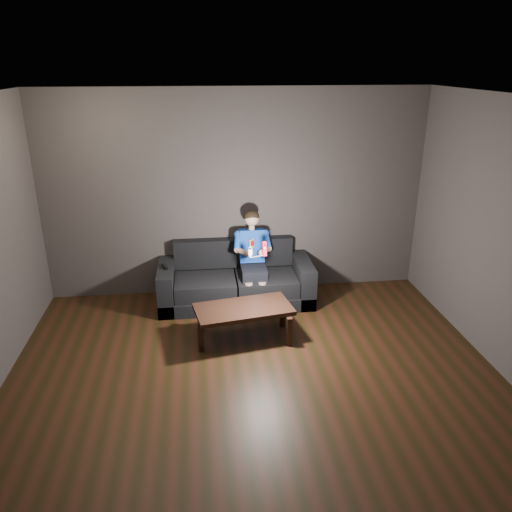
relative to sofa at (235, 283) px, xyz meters
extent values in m
plane|color=black|center=(0.05, -2.14, -0.25)|extent=(5.00, 5.00, 0.00)
cube|color=#403837|center=(0.05, 0.36, 1.10)|extent=(5.00, 0.04, 2.70)
cube|color=silver|center=(0.05, -2.14, 2.45)|extent=(5.00, 5.00, 0.02)
cube|color=black|center=(0.00, -0.03, -0.16)|extent=(1.99, 0.86, 0.17)
cube|color=black|center=(-0.40, -0.12, 0.02)|extent=(0.77, 0.61, 0.21)
cube|color=black|center=(0.40, -0.12, 0.02)|extent=(0.77, 0.61, 0.21)
cube|color=black|center=(0.00, 0.30, 0.32)|extent=(1.59, 0.20, 0.39)
cube|color=black|center=(-0.89, -0.03, 0.02)|extent=(0.20, 0.86, 0.54)
cube|color=black|center=(0.89, -0.03, 0.02)|extent=(0.20, 0.86, 0.54)
cube|color=black|center=(0.23, -0.14, 0.20)|extent=(0.32, 0.40, 0.15)
cube|color=#0B43A1|center=(0.23, 0.07, 0.49)|extent=(0.32, 0.23, 0.44)
cube|color=yellow|center=(0.23, -0.02, 0.55)|extent=(0.10, 0.10, 0.11)
cube|color=red|center=(0.23, -0.02, 0.55)|extent=(0.06, 0.06, 0.07)
cylinder|color=tan|center=(0.23, 0.07, 0.73)|extent=(0.07, 0.07, 0.06)
sphere|color=tan|center=(0.23, 0.07, 0.86)|extent=(0.19, 0.19, 0.19)
ellipsoid|color=black|center=(0.23, 0.08, 0.88)|extent=(0.20, 0.20, 0.17)
cylinder|color=#0B43A1|center=(0.03, 0.00, 0.57)|extent=(0.08, 0.24, 0.20)
cylinder|color=#0B43A1|center=(0.42, 0.00, 0.57)|extent=(0.08, 0.24, 0.20)
cylinder|color=tan|center=(0.09, -0.17, 0.52)|extent=(0.15, 0.25, 0.11)
cylinder|color=tan|center=(0.37, -0.17, 0.52)|extent=(0.15, 0.25, 0.11)
sphere|color=tan|center=(0.15, -0.27, 0.51)|extent=(0.09, 0.09, 0.09)
sphere|color=tan|center=(0.32, -0.27, 0.51)|extent=(0.09, 0.09, 0.09)
cylinder|color=tan|center=(0.14, -0.35, -0.03)|extent=(0.10, 0.10, 0.36)
cylinder|color=tan|center=(0.31, -0.35, -0.03)|extent=(0.10, 0.10, 0.36)
cube|color=red|center=(0.32, -0.50, 0.65)|extent=(0.05, 0.07, 0.18)
cube|color=maroon|center=(0.32, -0.52, 0.71)|extent=(0.03, 0.01, 0.03)
cylinder|color=silver|center=(0.32, -0.52, 0.64)|extent=(0.02, 0.01, 0.02)
ellipsoid|color=silver|center=(0.15, -0.49, 0.62)|extent=(0.06, 0.09, 0.15)
cylinder|color=black|center=(0.15, -0.52, 0.67)|extent=(0.03, 0.01, 0.03)
cube|color=black|center=(-0.89, -0.07, 0.31)|extent=(0.08, 0.16, 0.03)
cube|color=black|center=(-0.89, -0.02, 0.32)|extent=(0.02, 0.02, 0.00)
cube|color=black|center=(0.01, -0.98, 0.12)|extent=(1.16, 0.72, 0.05)
cube|color=black|center=(-0.48, -1.20, -0.08)|extent=(0.06, 0.06, 0.34)
cube|color=black|center=(0.50, -1.20, -0.08)|extent=(0.06, 0.06, 0.34)
cube|color=black|center=(-0.48, -0.76, -0.08)|extent=(0.06, 0.06, 0.34)
cube|color=black|center=(0.50, -0.76, -0.08)|extent=(0.06, 0.06, 0.34)
camera|label=1|loc=(-0.44, -5.98, 2.73)|focal=35.00mm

